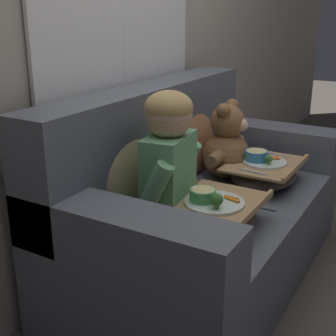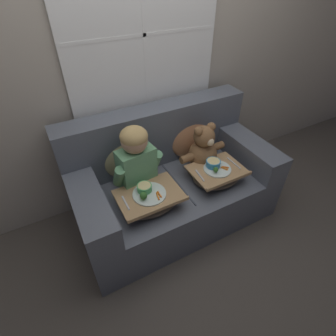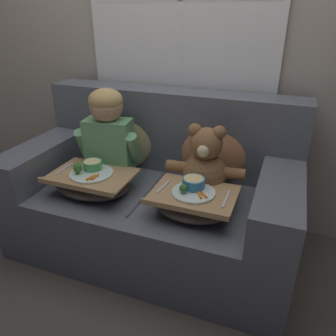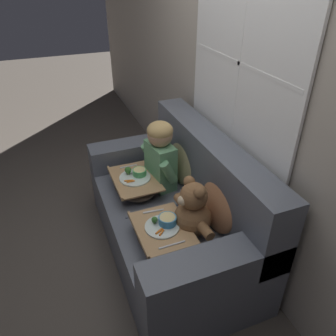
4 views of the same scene
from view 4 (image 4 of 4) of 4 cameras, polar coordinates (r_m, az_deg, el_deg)
The scene contains 9 objects.
ground_plane at distance 2.75m, azimuth 0.13°, elevation -13.76°, with size 14.00×14.00×0.00m, color #4C443D.
wall_back_with_window at distance 2.26m, azimuth 12.96°, elevation 14.11°, with size 8.00×0.08×2.60m.
couch at distance 2.54m, azimuth 1.62°, elevation -8.00°, with size 1.65×0.89×0.94m.
throw_pillow_behind_child at distance 2.66m, azimuth 2.76°, elevation 1.64°, with size 0.43×0.21×0.44m.
throw_pillow_behind_teddy at distance 2.22m, azimuth 9.13°, elevation -5.81°, with size 0.42×0.20×0.44m.
child_figure at distance 2.54m, azimuth -1.37°, elevation 2.80°, with size 0.41×0.21×0.56m.
teddy_bear at distance 2.15m, azimuth 4.23°, elevation -7.70°, with size 0.45×0.31×0.42m.
lap_tray_child at distance 2.62m, azimuth -5.72°, elevation -2.67°, with size 0.47×0.34×0.19m.
lap_tray_teddy at distance 2.16m, azimuth -1.02°, elevation -11.25°, with size 0.43×0.34×0.18m.
Camera 4 is at (1.78, -0.71, 1.98)m, focal length 35.00 mm.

